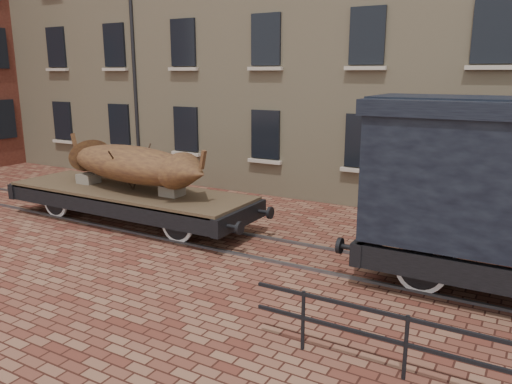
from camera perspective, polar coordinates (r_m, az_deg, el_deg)
The scene contains 4 objects.
ground at distance 12.71m, azimuth 0.15°, elevation -6.34°, with size 90.00×90.00×0.00m, color #55261C.
rail_track at distance 12.70m, azimuth 0.15°, elevation -6.21°, with size 30.00×1.52×0.06m.
flatcar_wagon at distance 15.01m, azimuth -14.34°, elevation -0.42°, with size 8.64×2.34×1.30m.
iron_boat at distance 14.69m, azimuth -14.04°, elevation 3.14°, with size 5.85×2.33×1.44m.
Camera 1 is at (5.93, -10.39, 4.30)m, focal length 35.00 mm.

